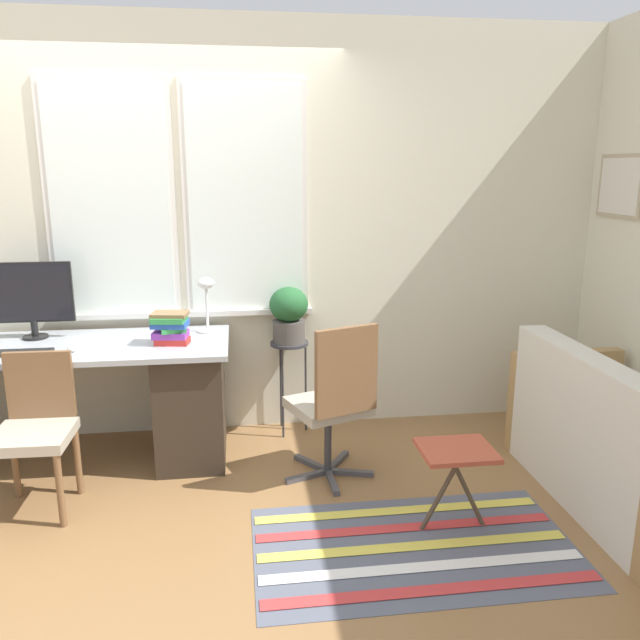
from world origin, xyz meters
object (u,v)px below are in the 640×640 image
at_px(keyboard, 21,353).
at_px(office_chair_swivel, 334,401).
at_px(folding_stool, 456,457).
at_px(desk_lamp, 206,294).
at_px(mouse, 72,349).
at_px(plant_stand, 289,353).
at_px(monitor, 31,296).
at_px(book_stack, 171,327).
at_px(couch_loveseat, 619,450).
at_px(desk_chair_wooden, 35,427).
at_px(potted_plant, 289,313).

bearing_deg(keyboard, office_chair_swivel, -8.89).
xyz_separation_m(keyboard, folding_stool, (2.26, -0.86, -0.37)).
distance_m(desk_lamp, folding_stool, 1.84).
xyz_separation_m(mouse, folding_stool, (1.99, -0.87, -0.38)).
bearing_deg(plant_stand, monitor, -176.57).
relative_size(keyboard, folding_stool, 0.76).
bearing_deg(book_stack, mouse, -169.81).
bearing_deg(office_chair_swivel, couch_loveseat, 143.38).
bearing_deg(book_stack, keyboard, -172.41).
bearing_deg(couch_loveseat, office_chair_swivel, 73.67).
height_order(monitor, folding_stool, monitor).
bearing_deg(desk_lamp, monitor, -179.06).
relative_size(keyboard, desk_lamp, 0.95).
bearing_deg(desk_chair_wooden, monitor, 104.98).
xyz_separation_m(desk_chair_wooden, potted_plant, (1.41, 0.80, 0.39)).
xyz_separation_m(monitor, couch_loveseat, (3.25, -1.06, -0.72)).
height_order(keyboard, plant_stand, keyboard).
bearing_deg(folding_stool, keyboard, 159.25).
relative_size(mouse, potted_plant, 0.20).
relative_size(monitor, potted_plant, 1.32).
distance_m(mouse, book_stack, 0.56).
distance_m(office_chair_swivel, potted_plant, 0.82).
relative_size(book_stack, couch_loveseat, 0.16).
bearing_deg(potted_plant, book_stack, -155.46).
bearing_deg(folding_stool, desk_chair_wooden, 166.58).
bearing_deg(book_stack, desk_lamp, 51.55).
bearing_deg(desk_chair_wooden, keyboard, 114.01).
bearing_deg(mouse, monitor, 131.11).
height_order(mouse, folding_stool, mouse).
xyz_separation_m(book_stack, folding_stool, (1.44, -0.97, -0.46)).
height_order(desk_chair_wooden, potted_plant, potted_plant).
xyz_separation_m(book_stack, couch_loveseat, (2.41, -0.82, -0.56)).
bearing_deg(plant_stand, book_stack, -155.46).
bearing_deg(book_stack, desk_chair_wooden, -145.54).
height_order(desk_chair_wooden, couch_loveseat, couch_loveseat).
height_order(couch_loveseat, potted_plant, potted_plant).
distance_m(monitor, keyboard, 0.43).
relative_size(monitor, folding_stool, 1.11).
bearing_deg(office_chair_swivel, book_stack, -42.73).
bearing_deg(keyboard, desk_chair_wooden, -67.35).
xyz_separation_m(desk_lamp, potted_plant, (0.53, 0.08, -0.16)).
height_order(book_stack, plant_stand, book_stack).
bearing_deg(keyboard, mouse, 2.28).
bearing_deg(plant_stand, couch_loveseat, -34.46).
distance_m(keyboard, desk_chair_wooden, 0.49).
distance_m(desk_lamp, office_chair_swivel, 1.09).
distance_m(couch_loveseat, plant_stand, 2.05).
height_order(desk_chair_wooden, plant_stand, desk_chair_wooden).
height_order(couch_loveseat, plant_stand, couch_loveseat).
relative_size(desk_chair_wooden, plant_stand, 1.28).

